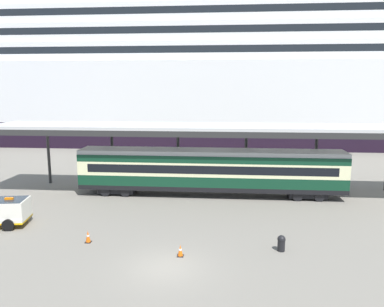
{
  "coord_description": "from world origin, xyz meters",
  "views": [
    {
      "loc": [
        2.95,
        -18.37,
        9.46
      ],
      "look_at": [
        0.55,
        9.72,
        4.5
      ],
      "focal_mm": 34.91,
      "sensor_mm": 36.0,
      "label": 1
    }
  ],
  "objects": [
    {
      "name": "cruise_ship",
      "position": [
        9.87,
        50.76,
        11.85
      ],
      "size": [
        153.13,
        25.49,
        35.28
      ],
      "color": "black",
      "rests_on": "ground"
    },
    {
      "name": "quay_bollard",
      "position": [
        6.42,
        2.64,
        0.52
      ],
      "size": [
        0.48,
        0.48,
        0.96
      ],
      "color": "black",
      "rests_on": "ground"
    },
    {
      "name": "train_carriage",
      "position": [
        1.83,
        13.87,
        2.31
      ],
      "size": [
        23.18,
        2.81,
        4.11
      ],
      "color": "black",
      "rests_on": "ground"
    },
    {
      "name": "ground_plane",
      "position": [
        0.0,
        0.0,
        0.0
      ],
      "size": [
        400.0,
        400.0,
        0.0
      ],
      "primitive_type": "plane",
      "color": "slate"
    },
    {
      "name": "traffic_cone_mid",
      "position": [
        -5.34,
        2.87,
        0.38
      ],
      "size": [
        0.36,
        0.36,
        0.77
      ],
      "color": "black",
      "rests_on": "ground"
    },
    {
      "name": "platform_canopy",
      "position": [
        1.83,
        14.32,
        5.96
      ],
      "size": [
        39.05,
        5.81,
        6.25
      ],
      "color": "#BCBCBC",
      "rests_on": "ground"
    },
    {
      "name": "traffic_cone_near",
      "position": [
        0.59,
        1.44,
        0.34
      ],
      "size": [
        0.36,
        0.36,
        0.69
      ],
      "color": "black",
      "rests_on": "ground"
    }
  ]
}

